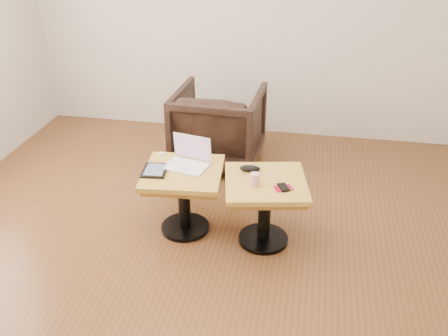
% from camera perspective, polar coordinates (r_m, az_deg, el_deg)
% --- Properties ---
extents(room_shell, '(4.52, 4.52, 2.71)m').
position_cam_1_polar(room_shell, '(2.89, -2.63, 11.08)').
color(room_shell, '#57321A').
rests_on(room_shell, ground).
extents(side_table_left, '(0.61, 0.61, 0.50)m').
position_cam_1_polar(side_table_left, '(3.62, -4.66, -2.03)').
color(side_table_left, black).
rests_on(side_table_left, ground).
extents(side_table_right, '(0.65, 0.65, 0.50)m').
position_cam_1_polar(side_table_right, '(3.50, 4.72, -3.24)').
color(side_table_right, black).
rests_on(side_table_right, ground).
extents(laptop, '(0.34, 0.28, 0.21)m').
position_cam_1_polar(laptop, '(3.61, -4.12, 0.90)').
color(laptop, white).
rests_on(laptop, side_table_left).
extents(tablet, '(0.19, 0.23, 0.02)m').
position_cam_1_polar(tablet, '(3.57, -7.91, -0.27)').
color(tablet, black).
rests_on(tablet, side_table_left).
extents(charging_adapter, '(0.04, 0.04, 0.02)m').
position_cam_1_polar(charging_adapter, '(3.78, -7.15, 1.60)').
color(charging_adapter, white).
rests_on(charging_adapter, side_table_left).
extents(glasses_case, '(0.15, 0.07, 0.05)m').
position_cam_1_polar(glasses_case, '(3.53, 2.99, -0.05)').
color(glasses_case, black).
rests_on(glasses_case, side_table_right).
extents(striped_cup, '(0.08, 0.08, 0.09)m').
position_cam_1_polar(striped_cup, '(3.36, 3.51, -1.32)').
color(striped_cup, '#D64279').
rests_on(striped_cup, side_table_right).
extents(earbuds_tangle, '(0.07, 0.05, 0.01)m').
position_cam_1_polar(earbuds_tangle, '(3.50, 5.41, -0.71)').
color(earbuds_tangle, white).
rests_on(earbuds_tangle, side_table_right).
extents(phone_on_sleeve, '(0.14, 0.13, 0.01)m').
position_cam_1_polar(phone_on_sleeve, '(3.35, 6.81, -2.23)').
color(phone_on_sleeve, maroon).
rests_on(phone_on_sleeve, side_table_right).
extents(armchair, '(0.80, 0.83, 0.72)m').
position_cam_1_polar(armchair, '(4.62, -0.60, 4.83)').
color(armchair, '#2D201A').
rests_on(armchair, ground).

